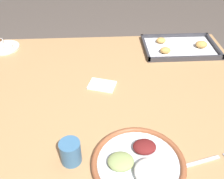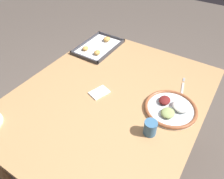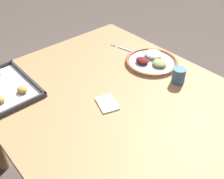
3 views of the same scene
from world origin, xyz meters
The scene contains 7 objects.
ground_plane centered at (0.00, 0.00, 0.00)m, with size 8.00×8.00×0.00m, color #564C44.
dining_table centered at (0.00, 0.00, 0.65)m, with size 1.30×1.07×0.74m.
dinner_plate centered at (0.09, -0.36, 0.75)m, with size 0.30×0.30×0.05m.
fork centered at (0.29, -0.35, 0.74)m, with size 0.21×0.06×0.00m.
baking_tray centered at (0.41, 0.37, 0.75)m, with size 0.39×0.26×0.04m.
drinking_cup centered at (-0.12, -0.32, 0.78)m, with size 0.07×0.07×0.08m.
napkin centered at (-0.01, 0.07, 0.74)m, with size 0.13×0.11×0.01m.
Camera 2 is at (-0.80, -0.53, 1.65)m, focal length 35.00 mm.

